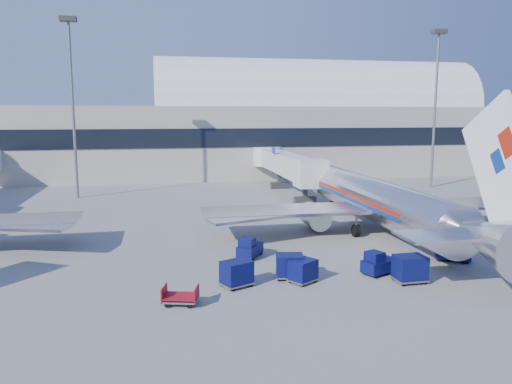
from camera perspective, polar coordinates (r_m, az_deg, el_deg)
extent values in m
plane|color=gray|center=(39.62, 3.27, -6.81)|extent=(260.00, 260.00, 0.00)
cube|color=#B2AA9E|center=(94.37, -20.54, 5.44)|extent=(170.00, 28.00, 12.00)
cube|color=black|center=(80.61, -22.20, 5.58)|extent=(170.00, 0.40, 3.00)
cylinder|color=white|center=(97.53, 6.69, 9.56)|extent=(60.00, 18.00, 18.00)
cylinder|color=silver|center=(47.80, 13.20, -0.76)|extent=(3.80, 28.00, 3.80)
sphere|color=silver|center=(60.69, 7.82, 1.40)|extent=(3.72, 3.72, 3.72)
cone|color=silver|center=(33.27, 25.27, -4.84)|extent=(3.80, 6.00, 3.80)
cube|color=#9E1D0C|center=(48.66, 12.73, -0.28)|extent=(3.85, 20.16, 0.32)
cube|color=navy|center=(48.72, 12.72, -0.71)|extent=(3.85, 20.16, 0.32)
cube|color=white|center=(32.18, 26.31, 2.61)|extent=(0.35, 7.79, 8.74)
cube|color=silver|center=(33.62, 24.79, -4.32)|extent=(11.00, 3.00, 0.18)
cube|color=silver|center=(47.01, 13.67, -1.68)|extent=(32.00, 5.00, 0.28)
cylinder|color=#B7B7BC|center=(46.59, 6.69, -2.77)|extent=(2.10, 3.80, 2.10)
cylinder|color=#B7B7BC|center=(50.98, 18.57, -2.17)|extent=(2.10, 3.80, 2.10)
cylinder|color=black|center=(58.27, 8.71, -1.37)|extent=(0.40, 0.90, 0.90)
cube|color=silver|center=(69.42, 3.30, 3.31)|extent=(2.70, 24.00, 2.70)
cube|color=silver|center=(57.74, 6.28, 2.15)|extent=(3.40, 3.20, 3.20)
cylinder|color=silver|center=(80.57, 1.28, 4.09)|extent=(4.40, 4.40, 3.00)
cube|color=#2D2D30|center=(60.12, 5.63, 0.31)|extent=(0.50, 0.50, 3.00)
cube|color=#2D2D30|center=(60.33, 5.61, -0.96)|extent=(2.60, 1.00, 0.90)
cube|color=#2D2D30|center=(72.56, 2.70, 1.80)|extent=(0.50, 0.50, 3.00)
cube|color=#2D2D30|center=(72.73, 2.69, 0.75)|extent=(2.60, 1.00, 0.90)
cube|color=navy|center=(68.90, 2.02, 4.78)|extent=(0.12, 1.40, 0.90)
cylinder|color=slate|center=(67.79, -20.16, 8.58)|extent=(0.36, 0.36, 22.00)
cube|color=#2D2D30|center=(68.78, -20.69, 18.02)|extent=(2.00, 1.20, 0.60)
cylinder|color=slate|center=(77.72, 19.76, 8.57)|extent=(0.36, 0.36, 22.00)
cube|color=#2D2D30|center=(78.58, 20.21, 16.82)|extent=(2.00, 1.20, 0.60)
cube|color=#9E9E96|center=(48.75, 23.68, -4.03)|extent=(3.00, 0.55, 0.90)
cube|color=#9E9E96|center=(50.68, 26.76, -3.77)|extent=(3.00, 0.55, 0.90)
cube|color=#090D44|center=(35.06, 13.97, -8.14)|extent=(2.79, 2.13, 0.82)
cube|color=#090D44|center=(34.49, 13.40, -7.27)|extent=(1.33, 1.38, 0.76)
cylinder|color=black|center=(36.08, 14.31, -8.15)|extent=(0.65, 0.46, 0.61)
cube|color=#090D44|center=(39.71, 21.56, -6.51)|extent=(2.76, 2.28, 0.81)
cube|color=#090D44|center=(39.52, 20.83, -5.58)|extent=(1.37, 1.41, 0.75)
cylinder|color=black|center=(40.32, 22.72, -6.78)|extent=(0.64, 0.50, 0.60)
cube|color=#090D44|center=(37.91, -0.70, -6.58)|extent=(2.40, 2.79, 0.82)
cube|color=#090D44|center=(37.25, -1.02, -5.82)|extent=(1.45, 1.41, 0.76)
cylinder|color=black|center=(38.95, -0.88, -6.61)|extent=(0.53, 0.64, 0.61)
cube|color=#090D44|center=(32.43, 5.40, -8.84)|extent=(2.05, 1.95, 1.30)
cube|color=slate|center=(32.64, 5.38, -9.94)|extent=(2.14, 2.03, 0.09)
cylinder|color=black|center=(33.40, 5.43, -9.52)|extent=(0.38, 0.32, 0.36)
cube|color=#090D44|center=(33.11, 3.86, -8.33)|extent=(1.95, 1.63, 1.40)
cube|color=slate|center=(33.32, 3.85, -9.49)|extent=(2.05, 1.70, 0.10)
cylinder|color=black|center=(33.89, 4.93, -9.22)|extent=(0.41, 0.22, 0.39)
cube|color=#090D44|center=(31.58, -2.23, -9.15)|extent=(2.18, 2.00, 1.42)
cube|color=slate|center=(31.81, -2.23, -10.37)|extent=(2.29, 2.09, 0.10)
cylinder|color=black|center=(32.60, -1.76, -9.92)|extent=(0.42, 0.31, 0.39)
cube|color=#090D44|center=(33.77, 17.19, -8.23)|extent=(1.94, 1.54, 1.52)
cube|color=slate|center=(34.00, 17.14, -9.46)|extent=(2.05, 1.59, 0.10)
cylinder|color=black|center=(34.84, 17.71, -9.08)|extent=(0.43, 0.18, 0.42)
cube|color=slate|center=(29.24, -8.63, -12.03)|extent=(2.24, 1.79, 0.11)
cube|color=maroon|center=(29.18, -8.63, -11.70)|extent=(2.25, 1.84, 0.07)
cylinder|color=black|center=(29.62, -7.21, -12.00)|extent=(0.38, 0.23, 0.36)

